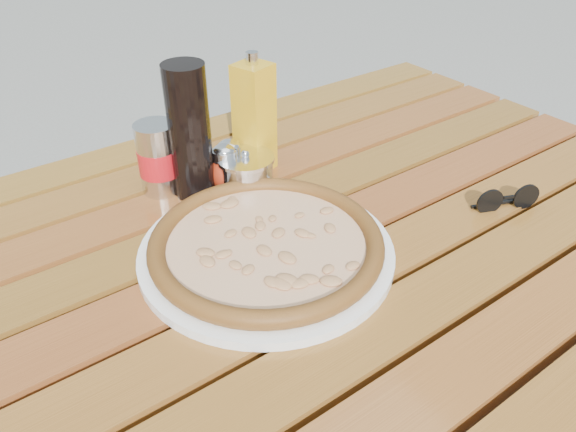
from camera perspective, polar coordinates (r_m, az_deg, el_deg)
table at (r=0.88m, az=0.77°, el=-6.30°), size 1.40×0.90×0.75m
plate at (r=0.80m, az=-2.19°, el=-3.65°), size 0.43×0.43×0.01m
pizza at (r=0.79m, az=-2.22°, el=-2.75°), size 0.42×0.42×0.03m
pepper_shaker at (r=0.94m, az=-6.38°, el=4.86°), size 0.07×0.07×0.08m
oregano_shaker at (r=0.95m, az=-5.87°, el=5.34°), size 0.07×0.07×0.08m
dark_bottle at (r=0.90m, az=-9.96°, el=8.35°), size 0.08×0.08×0.22m
soda_can at (r=0.94m, az=-13.02°, el=5.68°), size 0.08×0.08×0.12m
olive_oil_cruet at (r=0.97m, az=-3.44°, el=9.93°), size 0.07×0.07×0.21m
parmesan_tin at (r=0.94m, az=-4.29°, el=4.49°), size 0.11×0.11×0.07m
sunglasses at (r=0.96m, az=21.34°, el=1.56°), size 0.11×0.06×0.04m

